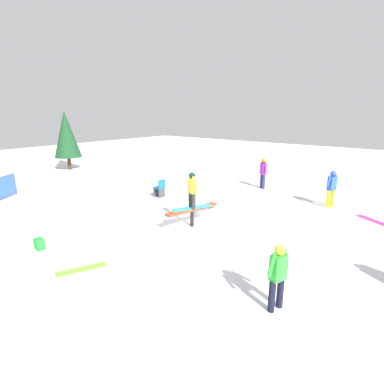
{
  "coord_description": "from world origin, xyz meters",
  "views": [
    {
      "loc": [
        7.95,
        6.34,
        4.03
      ],
      "look_at": [
        0.0,
        0.0,
        1.28
      ],
      "focal_mm": 28.0,
      "sensor_mm": 36.0,
      "label": 1
    }
  ],
  "objects_px": {
    "rail_feature": "(192,211)",
    "main_rider_on_rail": "(192,191)",
    "bystander_green": "(278,274)",
    "backpack_on_snow": "(39,244)",
    "bystander_blue": "(332,187)",
    "folding_chair": "(160,189)",
    "loose_snowboard_lime": "(81,269)",
    "bystander_purple": "(263,172)",
    "pine_tree_far": "(66,134)",
    "loose_snowboard_magenta": "(374,221)"
  },
  "relations": [
    {
      "from": "rail_feature",
      "to": "main_rider_on_rail",
      "type": "height_order",
      "value": "main_rider_on_rail"
    },
    {
      "from": "bystander_green",
      "to": "backpack_on_snow",
      "type": "relative_size",
      "value": 4.3
    },
    {
      "from": "bystander_blue",
      "to": "backpack_on_snow",
      "type": "relative_size",
      "value": 4.7
    },
    {
      "from": "bystander_green",
      "to": "folding_chair",
      "type": "distance_m",
      "value": 9.17
    },
    {
      "from": "loose_snowboard_lime",
      "to": "bystander_green",
      "type": "bearing_deg",
      "value": 132.69
    },
    {
      "from": "bystander_blue",
      "to": "loose_snowboard_lime",
      "type": "bearing_deg",
      "value": 0.52
    },
    {
      "from": "bystander_blue",
      "to": "loose_snowboard_lime",
      "type": "xyz_separation_m",
      "value": [
        9.75,
        -3.61,
        -0.88
      ]
    },
    {
      "from": "bystander_purple",
      "to": "pine_tree_far",
      "type": "bearing_deg",
      "value": -125.4
    },
    {
      "from": "loose_snowboard_lime",
      "to": "loose_snowboard_magenta",
      "type": "xyz_separation_m",
      "value": [
        -8.96,
        5.42,
        0.0
      ]
    },
    {
      "from": "loose_snowboard_lime",
      "to": "loose_snowboard_magenta",
      "type": "bearing_deg",
      "value": 172.02
    },
    {
      "from": "main_rider_on_rail",
      "to": "folding_chair",
      "type": "bearing_deg",
      "value": -92.04
    },
    {
      "from": "main_rider_on_rail",
      "to": "pine_tree_far",
      "type": "xyz_separation_m",
      "value": [
        -3.11,
        -13.69,
        1.17
      ]
    },
    {
      "from": "bystander_purple",
      "to": "bystander_green",
      "type": "height_order",
      "value": "bystander_purple"
    },
    {
      "from": "folding_chair",
      "to": "rail_feature",
      "type": "bearing_deg",
      "value": 61.77
    },
    {
      "from": "pine_tree_far",
      "to": "bystander_purple",
      "type": "bearing_deg",
      "value": 105.24
    },
    {
      "from": "folding_chair",
      "to": "pine_tree_far",
      "type": "distance_m",
      "value": 10.36
    },
    {
      "from": "bystander_blue",
      "to": "main_rider_on_rail",
      "type": "bearing_deg",
      "value": -9.86
    },
    {
      "from": "folding_chair",
      "to": "backpack_on_snow",
      "type": "distance_m",
      "value": 6.48
    },
    {
      "from": "bystander_green",
      "to": "pine_tree_far",
      "type": "relative_size",
      "value": 0.36
    },
    {
      "from": "rail_feature",
      "to": "backpack_on_snow",
      "type": "bearing_deg",
      "value": -16.05
    },
    {
      "from": "pine_tree_far",
      "to": "folding_chair",
      "type": "bearing_deg",
      "value": 83.83
    },
    {
      "from": "rail_feature",
      "to": "main_rider_on_rail",
      "type": "xyz_separation_m",
      "value": [
        0.0,
        0.0,
        0.74
      ]
    },
    {
      "from": "main_rider_on_rail",
      "to": "folding_chair",
      "type": "height_order",
      "value": "main_rider_on_rail"
    },
    {
      "from": "loose_snowboard_magenta",
      "to": "bystander_blue",
      "type": "bearing_deg",
      "value": -172.43
    },
    {
      "from": "rail_feature",
      "to": "loose_snowboard_magenta",
      "type": "bearing_deg",
      "value": 145.84
    },
    {
      "from": "main_rider_on_rail",
      "to": "loose_snowboard_lime",
      "type": "relative_size",
      "value": 1.14
    },
    {
      "from": "main_rider_on_rail",
      "to": "pine_tree_far",
      "type": "bearing_deg",
      "value": -75.59
    },
    {
      "from": "main_rider_on_rail",
      "to": "loose_snowboard_magenta",
      "type": "bearing_deg",
      "value": 160.09
    },
    {
      "from": "backpack_on_snow",
      "to": "pine_tree_far",
      "type": "height_order",
      "value": "pine_tree_far"
    },
    {
      "from": "rail_feature",
      "to": "loose_snowboard_lime",
      "type": "height_order",
      "value": "rail_feature"
    },
    {
      "from": "folding_chair",
      "to": "bystander_purple",
      "type": "bearing_deg",
      "value": 147.37
    },
    {
      "from": "bystander_green",
      "to": "folding_chair",
      "type": "xyz_separation_m",
      "value": [
        -4.61,
        -7.91,
        -0.41
      ]
    },
    {
      "from": "bystander_purple",
      "to": "backpack_on_snow",
      "type": "height_order",
      "value": "bystander_purple"
    },
    {
      "from": "bystander_green",
      "to": "pine_tree_far",
      "type": "bearing_deg",
      "value": 89.01
    },
    {
      "from": "main_rider_on_rail",
      "to": "bystander_purple",
      "type": "bearing_deg",
      "value": -148.69
    },
    {
      "from": "rail_feature",
      "to": "loose_snowboard_magenta",
      "type": "distance_m",
      "value": 6.96
    },
    {
      "from": "rail_feature",
      "to": "folding_chair",
      "type": "distance_m",
      "value": 4.13
    },
    {
      "from": "main_rider_on_rail",
      "to": "loose_snowboard_lime",
      "type": "bearing_deg",
      "value": 22.59
    },
    {
      "from": "rail_feature",
      "to": "pine_tree_far",
      "type": "bearing_deg",
      "value": -89.83
    },
    {
      "from": "main_rider_on_rail",
      "to": "pine_tree_far",
      "type": "relative_size",
      "value": 0.35
    },
    {
      "from": "bystander_blue",
      "to": "pine_tree_far",
      "type": "height_order",
      "value": "pine_tree_far"
    },
    {
      "from": "loose_snowboard_lime",
      "to": "pine_tree_far",
      "type": "relative_size",
      "value": 0.31
    },
    {
      "from": "folding_chair",
      "to": "loose_snowboard_lime",
      "type": "bearing_deg",
      "value": 28.53
    },
    {
      "from": "bystander_green",
      "to": "loose_snowboard_magenta",
      "type": "distance_m",
      "value": 7.4
    },
    {
      "from": "rail_feature",
      "to": "backpack_on_snow",
      "type": "height_order",
      "value": "rail_feature"
    },
    {
      "from": "bystander_purple",
      "to": "bystander_blue",
      "type": "xyz_separation_m",
      "value": [
        1.2,
        3.75,
        -0.01
      ]
    },
    {
      "from": "pine_tree_far",
      "to": "bystander_blue",
      "type": "bearing_deg",
      "value": 98.04
    },
    {
      "from": "bystander_purple",
      "to": "loose_snowboard_lime",
      "type": "distance_m",
      "value": 10.99
    },
    {
      "from": "bystander_purple",
      "to": "bystander_blue",
      "type": "relative_size",
      "value": 1.01
    },
    {
      "from": "bystander_green",
      "to": "folding_chair",
      "type": "height_order",
      "value": "bystander_green"
    }
  ]
}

